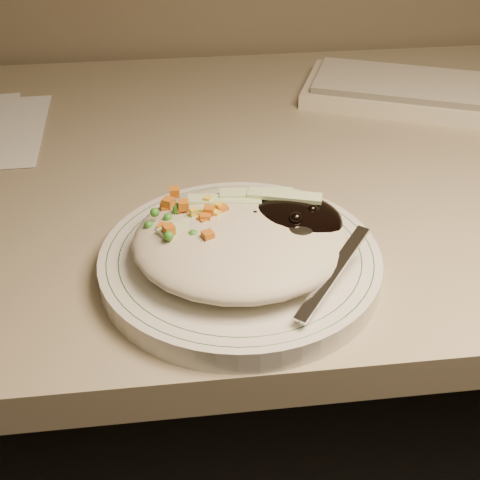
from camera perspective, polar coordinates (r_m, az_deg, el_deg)
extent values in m
cube|color=gray|center=(0.82, 1.30, 5.81)|extent=(1.40, 0.70, 0.04)
cylinder|color=silver|center=(0.61, 0.00, -1.99)|extent=(0.26, 0.26, 0.02)
torus|color=#144723|center=(0.61, 0.00, -1.24)|extent=(0.24, 0.24, 0.00)
torus|color=#144723|center=(0.61, 0.00, -1.24)|extent=(0.22, 0.22, 0.00)
ellipsoid|color=#BFB59A|center=(0.59, 0.06, 0.06)|extent=(0.19, 0.18, 0.04)
ellipsoid|color=black|center=(0.61, 4.12, 1.53)|extent=(0.10, 0.09, 0.03)
ellipsoid|color=orange|center=(0.60, -4.42, 0.99)|extent=(0.08, 0.08, 0.02)
sphere|color=black|center=(0.60, 1.27, 2.00)|extent=(0.01, 0.01, 0.01)
sphere|color=black|center=(0.61, 3.91, 2.49)|extent=(0.01, 0.01, 0.01)
sphere|color=black|center=(0.60, 6.17, 2.57)|extent=(0.01, 0.01, 0.01)
sphere|color=black|center=(0.61, 5.26, 2.74)|extent=(0.01, 0.01, 0.01)
sphere|color=black|center=(0.58, 4.77, 1.83)|extent=(0.01, 0.01, 0.01)
sphere|color=black|center=(0.60, 3.79, 2.10)|extent=(0.01, 0.01, 0.01)
sphere|color=black|center=(0.61, 4.65, 2.71)|extent=(0.01, 0.01, 0.01)
cube|color=#C56315|center=(0.60, -4.84, 2.99)|extent=(0.01, 0.01, 0.01)
cube|color=#C56315|center=(0.59, -3.17, 1.07)|extent=(0.01, 0.01, 0.01)
cube|color=#C56315|center=(0.61, -6.16, 3.21)|extent=(0.01, 0.01, 0.01)
cube|color=#C56315|center=(0.59, -2.66, 2.51)|extent=(0.01, 0.01, 0.01)
cube|color=#C56315|center=(0.59, -2.96, 1.90)|extent=(0.01, 0.01, 0.01)
cube|color=#C56315|center=(0.62, -6.33, 2.78)|extent=(0.01, 0.01, 0.01)
cube|color=#C56315|center=(0.60, -5.06, 2.70)|extent=(0.01, 0.01, 0.01)
cube|color=#C56315|center=(0.59, -3.13, 1.62)|extent=(0.01, 0.01, 0.01)
cube|color=#C56315|center=(0.60, -1.54, 2.60)|extent=(0.01, 0.01, 0.01)
cube|color=#C56315|center=(0.62, -5.61, 4.11)|extent=(0.01, 0.01, 0.01)
cube|color=#C56315|center=(0.57, -6.10, 0.91)|extent=(0.01, 0.01, 0.01)
cube|color=#C56315|center=(0.56, -2.75, 0.35)|extent=(0.01, 0.01, 0.01)
cube|color=#C56315|center=(0.59, -6.57, 0.97)|extent=(0.01, 0.01, 0.01)
cube|color=#C56315|center=(0.62, -6.24, 2.57)|extent=(0.01, 0.01, 0.01)
sphere|color=#388C28|center=(0.60, -3.06, 2.00)|extent=(0.01, 0.01, 0.01)
sphere|color=#388C28|center=(0.56, -6.10, 0.35)|extent=(0.01, 0.01, 0.01)
sphere|color=#388C28|center=(0.60, -6.17, 1.90)|extent=(0.01, 0.01, 0.01)
sphere|color=#388C28|center=(0.59, -7.30, 2.35)|extent=(0.01, 0.01, 0.01)
sphere|color=#388C28|center=(0.60, -3.38, 2.22)|extent=(0.01, 0.01, 0.01)
sphere|color=#388C28|center=(0.58, -2.49, 0.25)|extent=(0.01, 0.01, 0.01)
sphere|color=#388C28|center=(0.59, -4.48, 1.42)|extent=(0.01, 0.01, 0.01)
sphere|color=#388C28|center=(0.58, -5.03, 0.27)|extent=(0.01, 0.01, 0.01)
sphere|color=#388C28|center=(0.60, -7.78, 1.26)|extent=(0.01, 0.01, 0.01)
sphere|color=#388C28|center=(0.60, -5.19, 2.82)|extent=(0.01, 0.01, 0.01)
sphere|color=#388C28|center=(0.60, -5.39, 2.62)|extent=(0.01, 0.01, 0.01)
sphere|color=#388C28|center=(0.58, -6.06, 0.97)|extent=(0.01, 0.01, 0.01)
sphere|color=#388C28|center=(0.57, -4.03, 0.49)|extent=(0.01, 0.01, 0.01)
sphere|color=#388C28|center=(0.62, -1.32, 3.09)|extent=(0.01, 0.01, 0.01)
cube|color=yellow|center=(0.60, -3.50, 2.21)|extent=(0.01, 0.01, 0.01)
cube|color=yellow|center=(0.59, -2.04, 2.19)|extent=(0.01, 0.01, 0.01)
cube|color=yellow|center=(0.60, -4.54, 2.27)|extent=(0.01, 0.01, 0.01)
cube|color=yellow|center=(0.59, -3.96, 2.38)|extent=(0.01, 0.01, 0.01)
cube|color=yellow|center=(0.59, -4.45, 1.31)|extent=(0.01, 0.01, 0.01)
cube|color=yellow|center=(0.60, -1.86, 2.88)|extent=(0.01, 0.01, 0.01)
cube|color=yellow|center=(0.61, -2.75, 3.42)|extent=(0.01, 0.01, 0.01)
cube|color=yellow|center=(0.59, -3.54, 1.30)|extent=(0.01, 0.01, 0.01)
cube|color=#B2D18C|center=(0.61, -1.32, 3.41)|extent=(0.07, 0.03, 0.00)
cube|color=#B2D18C|center=(0.62, 1.39, 3.99)|extent=(0.07, 0.02, 0.00)
cube|color=#B2D18C|center=(0.59, -3.94, 1.52)|extent=(0.07, 0.05, 0.00)
cube|color=#B2D18C|center=(0.61, 3.84, 3.81)|extent=(0.07, 0.03, 0.00)
cube|color=#B2D18C|center=(0.58, 0.61, 0.68)|extent=(0.07, 0.02, 0.00)
ellipsoid|color=silver|center=(0.58, 4.82, 1.02)|extent=(0.06, 0.06, 0.01)
cube|color=silver|center=(0.56, 7.98, -2.75)|extent=(0.08, 0.09, 0.03)
cube|color=beige|center=(0.99, 17.72, 11.47)|extent=(0.43, 0.29, 0.02)
cube|color=beige|center=(0.98, 17.87, 12.23)|extent=(0.40, 0.26, 0.01)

